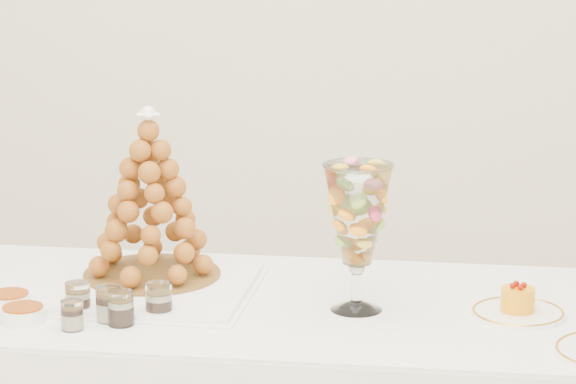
# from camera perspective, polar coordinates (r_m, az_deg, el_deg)

# --- Properties ---
(lace_tray) EXTENTS (0.58, 0.45, 0.02)m
(lace_tray) POSITION_cam_1_polar(r_m,az_deg,el_deg) (3.14, -6.75, -3.97)
(lace_tray) COLOR white
(lace_tray) RESTS_ON buffet_table
(macaron_vase) EXTENTS (0.15, 0.15, 0.33)m
(macaron_vase) POSITION_cam_1_polar(r_m,az_deg,el_deg) (2.94, 2.93, -1.01)
(macaron_vase) COLOR white
(macaron_vase) RESTS_ON buffet_table
(cake_plate) EXTENTS (0.20, 0.20, 0.01)m
(cake_plate) POSITION_cam_1_polar(r_m,az_deg,el_deg) (3.00, 9.60, -5.03)
(cake_plate) COLOR white
(cake_plate) RESTS_ON buffet_table
(verrine_a) EXTENTS (0.06, 0.06, 0.07)m
(verrine_a) POSITION_cam_1_polar(r_m,az_deg,el_deg) (2.99, -8.79, -4.44)
(verrine_a) COLOR white
(verrine_a) RESTS_ON buffet_table
(verrine_b) EXTENTS (0.06, 0.06, 0.08)m
(verrine_b) POSITION_cam_1_polar(r_m,az_deg,el_deg) (2.94, -7.50, -4.67)
(verrine_b) COLOR white
(verrine_b) RESTS_ON buffet_table
(verrine_c) EXTENTS (0.06, 0.06, 0.08)m
(verrine_c) POSITION_cam_1_polar(r_m,az_deg,el_deg) (2.95, -5.43, -4.56)
(verrine_c) COLOR white
(verrine_c) RESTS_ON buffet_table
(verrine_d) EXTENTS (0.06, 0.06, 0.06)m
(verrine_d) POSITION_cam_1_polar(r_m,az_deg,el_deg) (2.90, -9.02, -5.10)
(verrine_d) COLOR white
(verrine_d) RESTS_ON buffet_table
(verrine_e) EXTENTS (0.06, 0.06, 0.07)m
(verrine_e) POSITION_cam_1_polar(r_m,az_deg,el_deg) (2.91, -7.00, -4.84)
(verrine_e) COLOR white
(verrine_e) RESTS_ON buffet_table
(ramekin_back) EXTENTS (0.10, 0.10, 0.03)m
(ramekin_back) POSITION_cam_1_polar(r_m,az_deg,el_deg) (3.07, -11.59, -4.49)
(ramekin_back) COLOR white
(ramekin_back) RESTS_ON buffet_table
(ramekin_front) EXTENTS (0.10, 0.10, 0.03)m
(ramekin_front) POSITION_cam_1_polar(r_m,az_deg,el_deg) (2.97, -11.03, -5.06)
(ramekin_front) COLOR white
(ramekin_front) RESTS_ON buffet_table
(croquembouche) EXTENTS (0.32, 0.32, 0.40)m
(croquembouche) POSITION_cam_1_polar(r_m,az_deg,el_deg) (3.14, -5.79, -0.11)
(croquembouche) COLOR brown
(croquembouche) RESTS_ON lace_tray
(mousse_cake) EXTENTS (0.07, 0.07, 0.06)m
(mousse_cake) POSITION_cam_1_polar(r_m,az_deg,el_deg) (2.99, 9.59, -4.44)
(mousse_cake) COLOR orange
(mousse_cake) RESTS_ON cake_plate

